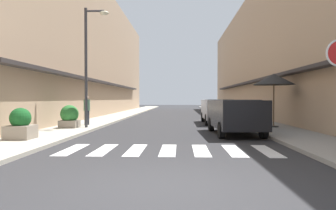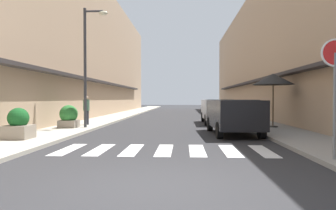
# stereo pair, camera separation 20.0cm
# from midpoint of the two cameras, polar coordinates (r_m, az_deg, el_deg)

# --- Properties ---
(ground_plane) EXTENTS (106.82, 106.82, 0.00)m
(ground_plane) POSITION_cam_midpoint_polar(r_m,az_deg,el_deg) (24.85, 1.20, -2.35)
(ground_plane) COLOR #2B2B2D
(sidewalk_left) EXTENTS (2.34, 67.98, 0.12)m
(sidewalk_left) POSITION_cam_midpoint_polar(r_m,az_deg,el_deg) (25.41, -9.84, -2.16)
(sidewalk_left) COLOR #ADA899
(sidewalk_left) RESTS_ON ground_plane
(sidewalk_right) EXTENTS (2.34, 67.98, 0.12)m
(sidewalk_right) POSITION_cam_midpoint_polar(r_m,az_deg,el_deg) (25.23, 12.31, -2.19)
(sidewalk_right) COLOR gray
(sidewalk_right) RESTS_ON ground_plane
(building_row_left) EXTENTS (5.50, 45.70, 11.18)m
(building_row_left) POSITION_cam_midpoint_polar(r_m,az_deg,el_deg) (28.02, -16.71, 9.45)
(building_row_left) COLOR tan
(building_row_left) RESTS_ON ground_plane
(building_row_right) EXTENTS (5.50, 45.70, 10.21)m
(building_row_right) POSITION_cam_midpoint_polar(r_m,az_deg,el_deg) (27.68, 19.41, 8.52)
(building_row_right) COLOR tan
(building_row_right) RESTS_ON ground_plane
(crosswalk) EXTENTS (6.15, 2.20, 0.01)m
(crosswalk) POSITION_cam_midpoint_polar(r_m,az_deg,el_deg) (9.36, -0.58, -8.11)
(crosswalk) COLOR silver
(crosswalk) RESTS_ON ground_plane
(parked_car_near) EXTENTS (1.95, 4.41, 1.47)m
(parked_car_near) POSITION_cam_midpoint_polar(r_m,az_deg,el_deg) (13.63, 11.47, -1.36)
(parked_car_near) COLOR black
(parked_car_near) RESTS_ON ground_plane
(parked_car_mid) EXTENTS (1.83, 4.42, 1.47)m
(parked_car_mid) POSITION_cam_midpoint_polar(r_m,az_deg,el_deg) (19.47, 8.69, -0.61)
(parked_car_mid) COLOR silver
(parked_car_mid) RESTS_ON ground_plane
(street_lamp) EXTENTS (1.19, 0.28, 5.77)m
(street_lamp) POSITION_cam_midpoint_polar(r_m,az_deg,el_deg) (16.01, -14.24, 8.65)
(street_lamp) COLOR #38383D
(street_lamp) RESTS_ON sidewalk_left
(cafe_umbrella) EXTENTS (2.01, 2.01, 2.63)m
(cafe_umbrella) POSITION_cam_midpoint_polar(r_m,az_deg,el_deg) (16.48, 18.12, 4.36)
(cafe_umbrella) COLOR #262626
(cafe_umbrella) RESTS_ON sidewalk_right
(planter_corner) EXTENTS (0.87, 0.87, 1.08)m
(planter_corner) POSITION_cam_midpoint_polar(r_m,az_deg,el_deg) (12.15, -25.37, -3.26)
(planter_corner) COLOR gray
(planter_corner) RESTS_ON sidewalk_left
(planter_midblock) EXTENTS (0.86, 0.86, 1.09)m
(planter_midblock) POSITION_cam_midpoint_polar(r_m,az_deg,el_deg) (16.04, -17.60, -2.02)
(planter_midblock) COLOR gray
(planter_midblock) RESTS_ON sidewalk_left
(pedestrian_walking_near) EXTENTS (0.34, 0.34, 1.55)m
(pedestrian_walking_near) POSITION_cam_midpoint_polar(r_m,az_deg,el_deg) (17.55, -14.67, -0.80)
(pedestrian_walking_near) COLOR #282B33
(pedestrian_walking_near) RESTS_ON sidewalk_left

